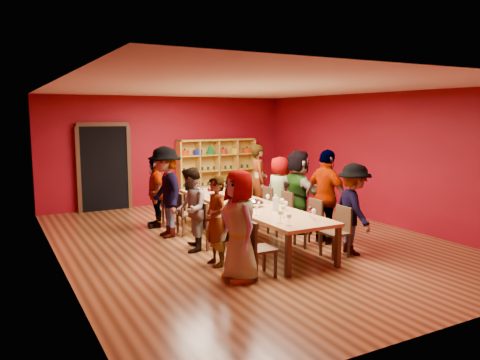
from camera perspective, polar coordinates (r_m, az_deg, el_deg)
name	(u,v)px	position (r m, az deg, el deg)	size (l,w,h in m)	color
room_shell	(247,166)	(9.14, 0.86, 1.73)	(7.10, 9.10, 3.04)	#4F2914
tasting_table	(247,206)	(9.27, 0.85, -3.20)	(1.10, 4.50, 0.75)	#B8814C
doorway	(104,168)	(12.72, -16.26, 1.45)	(1.40, 0.17, 2.30)	black
shelving_unit	(216,167)	(13.65, -2.91, 1.59)	(2.40, 0.40, 1.80)	gold
chair_person_left_0	(256,245)	(7.26, 1.96, -7.98)	(0.42, 0.42, 0.89)	#321D10
person_left_0	(239,225)	(7.04, -0.06, -5.57)	(0.82, 0.45, 1.69)	#15193A
chair_person_left_1	(232,234)	(7.94, -0.98, -6.59)	(0.42, 0.42, 0.89)	#321D10
person_left_1	(216,221)	(7.75, -2.98, -5.03)	(0.55, 0.40, 1.50)	#444549
chair_person_left_2	(208,222)	(8.80, -3.95, -5.17)	(0.42, 0.42, 0.89)	#321D10
person_left_2	(191,210)	(8.60, -6.05, -3.60)	(0.75, 0.41, 1.55)	#6089C6
chair_person_left_3	(184,211)	(9.86, -6.80, -3.78)	(0.42, 0.42, 0.89)	#321D10
person_left_3	(166,192)	(9.64, -9.06, -1.46)	(1.20, 0.50, 1.86)	#D58F93
chair_person_left_4	(169,204)	(10.71, -8.64, -2.88)	(0.42, 0.42, 0.89)	#321D10
person_left_4	(156,192)	(10.56, -10.25, -1.48)	(0.92, 0.42, 1.57)	#131A36
chair_person_right_0	(339,229)	(8.47, 11.93, -5.84)	(0.42, 0.42, 0.89)	#321D10
person_right_0	(354,209)	(8.61, 13.69, -3.45)	(1.06, 0.44, 1.64)	#131B36
chair_person_right_1	(311,220)	(9.08, 8.63, -4.83)	(0.42, 0.42, 0.89)	#321D10
person_right_1	(327,197)	(9.22, 10.50, -2.02)	(1.07, 0.49, 1.83)	#527DAA
chair_person_right_2	(283,211)	(9.85, 5.23, -3.77)	(0.42, 0.42, 0.89)	#321D10
person_right_2	(298,191)	(9.99, 7.11, -1.37)	(1.64, 0.47, 1.76)	#4D4D52
chair_person_right_3	(264,205)	(10.48, 2.90, -3.04)	(0.42, 0.42, 0.89)	#321D10
person_right_3	(279,191)	(10.65, 4.82, -1.33)	(0.76, 0.42, 1.56)	silver
chair_person_right_4	(244,199)	(11.25, 0.51, -2.27)	(0.42, 0.42, 0.89)	#321D10
person_right_4	(259,181)	(11.38, 2.28, -0.14)	(0.65, 0.48, 1.78)	silver
wine_glass_0	(256,207)	(8.19, 2.00, -3.35)	(0.07, 0.07, 0.19)	silver
wine_glass_1	(224,184)	(10.93, -2.02, -0.50)	(0.08, 0.08, 0.19)	silver
wine_glass_2	(245,189)	(10.00, 0.66, -1.14)	(0.09, 0.09, 0.22)	silver
wine_glass_3	(228,197)	(9.12, -1.43, -2.10)	(0.08, 0.08, 0.21)	silver
wine_glass_4	(289,217)	(7.45, 6.01, -4.45)	(0.08, 0.08, 0.20)	silver
wine_glass_5	(282,201)	(8.66, 5.17, -2.60)	(0.09, 0.09, 0.22)	silver
wine_glass_6	(283,208)	(8.05, 5.32, -3.42)	(0.09, 0.09, 0.22)	silver
wine_glass_7	(286,204)	(8.59, 5.62, -2.88)	(0.07, 0.07, 0.18)	silver
wine_glass_8	(281,213)	(7.60, 4.98, -4.06)	(0.09, 0.09, 0.22)	silver
wine_glass_9	(196,186)	(10.69, -5.42, -0.76)	(0.07, 0.07, 0.18)	silver
wine_glass_10	(209,190)	(9.93, -3.75, -1.23)	(0.09, 0.09, 0.22)	silver
wine_glass_11	(243,193)	(9.63, 0.34, -1.54)	(0.09, 0.09, 0.21)	silver
wine_glass_12	(257,201)	(8.76, 2.05, -2.57)	(0.08, 0.08, 0.19)	silver
wine_glass_13	(239,188)	(10.22, -0.08, -0.97)	(0.09, 0.09, 0.22)	silver
wine_glass_14	(268,197)	(9.26, 3.39, -2.05)	(0.07, 0.07, 0.18)	silver
wine_glass_15	(218,192)	(9.74, -2.68, -1.42)	(0.09, 0.09, 0.22)	silver
wine_glass_16	(310,210)	(8.06, 8.55, -3.58)	(0.08, 0.08, 0.19)	silver
wine_glass_17	(211,189)	(10.31, -3.50, -1.06)	(0.07, 0.07, 0.18)	silver
wine_glass_18	(234,199)	(9.06, -0.78, -2.31)	(0.07, 0.07, 0.18)	silver
wine_glass_19	(220,183)	(11.08, -2.41, -0.42)	(0.07, 0.07, 0.18)	silver
wine_glass_20	(198,186)	(10.69, -5.09, -0.74)	(0.07, 0.07, 0.18)	silver
wine_glass_21	(314,212)	(7.90, 8.99, -3.85)	(0.08, 0.08, 0.19)	silver
spittoon_bowl	(256,203)	(8.93, 1.95, -2.84)	(0.30, 0.30, 0.16)	silver
carafe_a	(231,197)	(9.28, -1.13, -2.09)	(0.12, 0.12, 0.27)	silver
carafe_b	(276,203)	(8.60, 4.36, -2.86)	(0.12, 0.12, 0.29)	silver
wine_bottle	(217,187)	(10.54, -2.81, -0.85)	(0.11, 0.11, 0.34)	#153A18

